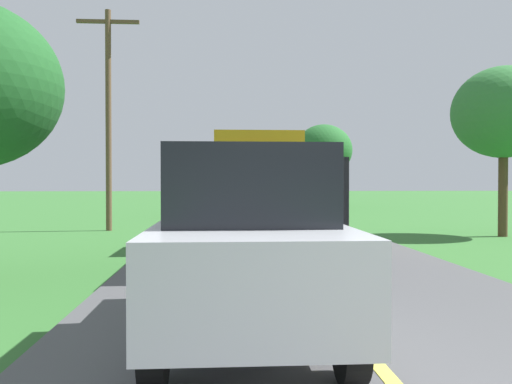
{
  "coord_description": "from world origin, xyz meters",
  "views": [
    {
      "loc": [
        -1.37,
        -0.98,
        1.68
      ],
      "look_at": [
        -0.38,
        14.01,
        1.4
      ],
      "focal_mm": 37.95,
      "sensor_mm": 36.0,
      "label": 1
    }
  ],
  "objects_px": {
    "following_car": "(246,242)",
    "banana_truck_near": "(261,191)",
    "roadside_tree_near_left": "(324,150)",
    "banana_truck_far": "(235,186)",
    "roadside_tree_mid_right": "(504,113)",
    "utility_pole_roadside": "(108,112)"
  },
  "relations": [
    {
      "from": "utility_pole_roadside",
      "to": "roadside_tree_near_left",
      "type": "relative_size",
      "value": 1.36
    },
    {
      "from": "banana_truck_near",
      "to": "banana_truck_far",
      "type": "relative_size",
      "value": 1.0
    },
    {
      "from": "banana_truck_far",
      "to": "roadside_tree_near_left",
      "type": "height_order",
      "value": "roadside_tree_near_left"
    },
    {
      "from": "banana_truck_near",
      "to": "roadside_tree_mid_right",
      "type": "distance_m",
      "value": 8.96
    },
    {
      "from": "following_car",
      "to": "roadside_tree_mid_right",
      "type": "bearing_deg",
      "value": 51.65
    },
    {
      "from": "banana_truck_far",
      "to": "roadside_tree_near_left",
      "type": "xyz_separation_m",
      "value": [
        6.19,
        7.96,
        2.35
      ]
    },
    {
      "from": "banana_truck_far",
      "to": "roadside_tree_mid_right",
      "type": "distance_m",
      "value": 14.62
    },
    {
      "from": "following_car",
      "to": "banana_truck_near",
      "type": "bearing_deg",
      "value": 84.47
    },
    {
      "from": "banana_truck_far",
      "to": "utility_pole_roadside",
      "type": "height_order",
      "value": "utility_pole_roadside"
    },
    {
      "from": "following_car",
      "to": "roadside_tree_near_left",
      "type": "bearing_deg",
      "value": 77.68
    },
    {
      "from": "utility_pole_roadside",
      "to": "roadside_tree_mid_right",
      "type": "xyz_separation_m",
      "value": [
        12.52,
        -2.85,
        -0.3
      ]
    },
    {
      "from": "banana_truck_near",
      "to": "following_car",
      "type": "xyz_separation_m",
      "value": [
        -0.66,
        -6.82,
        -0.41
      ]
    },
    {
      "from": "banana_truck_far",
      "to": "roadside_tree_near_left",
      "type": "distance_m",
      "value": 10.35
    },
    {
      "from": "banana_truck_near",
      "to": "roadside_tree_near_left",
      "type": "xyz_separation_m",
      "value": [
        6.04,
        23.86,
        2.34
      ]
    },
    {
      "from": "roadside_tree_near_left",
      "to": "following_car",
      "type": "bearing_deg",
      "value": -102.32
    },
    {
      "from": "banana_truck_far",
      "to": "roadside_tree_near_left",
      "type": "bearing_deg",
      "value": 52.13
    },
    {
      "from": "banana_truck_near",
      "to": "roadside_tree_near_left",
      "type": "height_order",
      "value": "roadside_tree_near_left"
    },
    {
      "from": "roadside_tree_mid_right",
      "to": "roadside_tree_near_left",
      "type": "bearing_deg",
      "value": 94.91
    },
    {
      "from": "roadside_tree_mid_right",
      "to": "utility_pole_roadside",
      "type": "bearing_deg",
      "value": 167.19
    },
    {
      "from": "banana_truck_far",
      "to": "utility_pole_roadside",
      "type": "xyz_separation_m",
      "value": [
        -4.61,
        -9.23,
        2.63
      ]
    },
    {
      "from": "roadside_tree_near_left",
      "to": "following_car",
      "type": "xyz_separation_m",
      "value": [
        -6.7,
        -30.68,
        -2.75
      ]
    },
    {
      "from": "banana_truck_far",
      "to": "roadside_tree_mid_right",
      "type": "relative_size",
      "value": 1.11
    }
  ]
}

